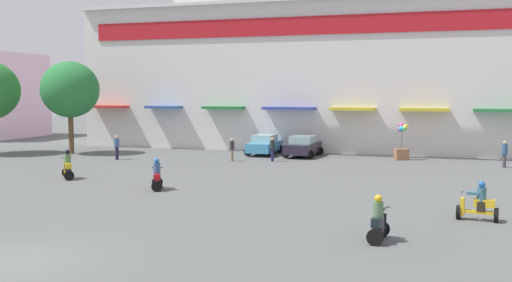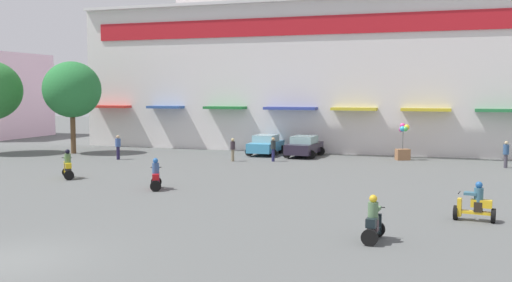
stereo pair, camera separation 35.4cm
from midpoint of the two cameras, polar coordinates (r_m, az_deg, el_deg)
name	(u,v)px [view 1 (the left image)]	position (r m, az deg, el deg)	size (l,w,h in m)	color
ground_plane	(200,187)	(28.64, -5.86, -4.52)	(128.00, 128.00, 0.00)	#595B5A
colonial_building	(304,30)	(49.70, 4.46, 10.76)	(35.34, 14.40, 23.25)	silver
plaza_tree_2	(70,90)	(45.45, -17.94, 4.79)	(4.35, 4.06, 6.85)	brown
parked_car_0	(265,145)	(42.75, 0.60, -0.35)	(2.35, 4.01, 1.47)	#3D92BF
parked_car_1	(303,146)	(41.67, 4.38, -0.50)	(2.52, 4.13, 1.48)	#272030
scooter_rider_0	(478,204)	(22.61, 20.48, -5.83)	(1.48, 0.71, 1.46)	black
scooter_rider_2	(68,167)	(32.70, -18.22, -2.40)	(1.30, 1.39, 1.59)	black
scooter_rider_3	(379,222)	(18.72, 11.35, -7.78)	(0.62, 1.34, 1.50)	black
scooter_rider_4	(157,177)	(28.15, -10.01, -3.48)	(1.08, 1.47, 1.52)	black
pedestrian_0	(272,148)	(38.70, 1.35, -0.64)	(0.45, 0.45, 1.60)	navy
pedestrian_1	(117,146)	(40.78, -13.69, -0.46)	(0.52, 0.52, 1.66)	#221C3F
pedestrian_2	(232,148)	(38.75, -2.62, -0.70)	(0.37, 0.37, 1.54)	#7E7056
pedestrian_3	(505,152)	(38.64, 22.88, -1.03)	(0.48, 0.48, 1.64)	#45414D
balloon_vendor_cart	(402,142)	(40.66, 13.82, -0.14)	(1.07, 0.94, 2.50)	#976946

